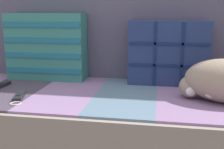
{
  "coord_description": "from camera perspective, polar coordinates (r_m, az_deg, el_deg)",
  "views": [
    {
      "loc": [
        0.3,
        -1.19,
        0.8
      ],
      "look_at": [
        0.08,
        0.07,
        0.51
      ],
      "focal_mm": 45.0,
      "sensor_mm": 36.0,
      "label": 1
    }
  ],
  "objects": [
    {
      "name": "couch",
      "position": [
        1.5,
        -2.61,
        -10.8
      ],
      "size": [
        1.87,
        0.8,
        0.41
      ],
      "color": "brown",
      "rests_on": "ground_plane"
    },
    {
      "name": "sofa_backrest",
      "position": [
        1.7,
        -0.34,
        8.76
      ],
      "size": [
        1.84,
        0.14,
        0.54
      ],
      "color": "#514C60",
      "rests_on": "couch"
    },
    {
      "name": "throw_pillow_quilted",
      "position": [
        1.54,
        11.32,
        4.34
      ],
      "size": [
        0.42,
        0.14,
        0.34
      ],
      "color": "navy",
      "rests_on": "couch"
    },
    {
      "name": "throw_pillow_striped",
      "position": [
        1.67,
        -13.16,
        5.54
      ],
      "size": [
        0.45,
        0.14,
        0.38
      ],
      "color": "#337A70",
      "rests_on": "couch"
    },
    {
      "name": "sleeping_cat",
      "position": [
        1.31,
        21.77,
        -1.41
      ],
      "size": [
        0.42,
        0.28,
        0.19
      ],
      "color": "gray",
      "rests_on": "couch"
    },
    {
      "name": "game_remote_far",
      "position": [
        1.36,
        -18.33,
        -4.24
      ],
      "size": [
        0.1,
        0.19,
        0.02
      ],
      "color": "black",
      "rests_on": "couch"
    }
  ]
}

